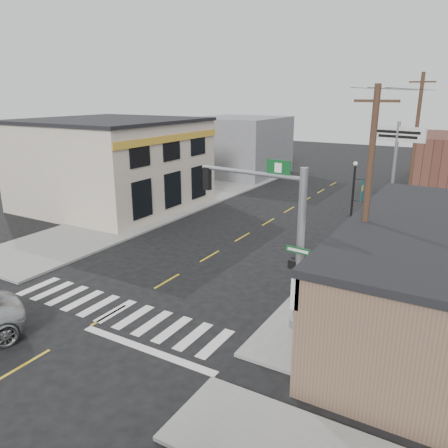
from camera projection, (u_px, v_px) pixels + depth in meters
The scene contains 18 objects.
ground at pixel (109, 315), 18.31m from camera, with size 140.00×140.00×0.00m, color black.
sidewalk_right at pixel (391, 256), 24.73m from camera, with size 6.00×38.00×0.13m, color gray.
sidewalk_left at pixel (145, 214), 33.39m from camera, with size 6.00×38.00×0.13m, color gray.
center_line at pixel (210, 256), 24.93m from camera, with size 0.12×56.00×0.01m, color gold.
crosswalk at pixel (116, 311), 18.64m from camera, with size 11.00×2.20×0.01m, color silver.
left_building at pixel (112, 165), 35.18m from camera, with size 12.00×12.00×6.80m, color beige.
bldg_distant_left at pixel (239, 146), 49.18m from camera, with size 9.00×10.00×6.40m, color slate.
traffic_signal_pole at pixel (282, 230), 16.46m from camera, with size 5.11×0.39×6.47m.
guide_sign at pixel (349, 259), 19.10m from camera, with size 1.64×0.14×2.88m.
fire_hydrant at pixel (330, 287), 19.67m from camera, with size 0.25×0.25×0.79m.
ped_crossing_sign at pixel (355, 237), 22.51m from camera, with size 0.94×0.07×2.42m.
lamp_post at pixel (354, 197), 25.80m from camera, with size 0.65×0.51×5.02m.
dance_center_sign at pixel (396, 151), 27.05m from camera, with size 3.37×0.21×7.17m.
bare_tree at pixel (406, 231), 17.37m from camera, with size 2.25×2.25×4.50m.
shrub_front at pixel (372, 348), 14.79m from camera, with size 1.43×1.43×1.07m, color #1B3616.
shrub_back at pixel (349, 273), 21.21m from camera, with size 1.17×1.17×0.88m, color black.
utility_pole_near at pixel (366, 206), 16.58m from camera, with size 1.59×0.24×9.14m.
utility_pole_far at pixel (415, 144), 31.74m from camera, with size 1.78×0.27×10.24m.
Camera 1 is at (12.44, -11.78, 8.94)m, focal length 35.00 mm.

